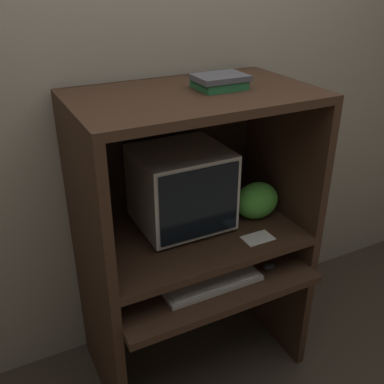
{
  "coord_description": "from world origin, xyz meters",
  "views": [
    {
      "loc": [
        -0.81,
        -1.27,
        1.9
      ],
      "look_at": [
        -0.01,
        0.31,
        0.99
      ],
      "focal_mm": 42.0,
      "sensor_mm": 36.0,
      "label": 1
    }
  ],
  "objects": [
    {
      "name": "wall_back",
      "position": [
        0.0,
        0.68,
        1.3
      ],
      "size": [
        6.0,
        0.06,
        2.6
      ],
      "color": "gray",
      "rests_on": "ground_plane"
    },
    {
      "name": "desk_base",
      "position": [
        0.0,
        0.25,
        0.4
      ],
      "size": [
        1.0,
        0.69,
        0.63
      ],
      "color": "#382316",
      "rests_on": "ground_plane"
    },
    {
      "name": "desk_monitor_shelf",
      "position": [
        0.0,
        0.31,
        0.76
      ],
      "size": [
        1.0,
        0.62,
        0.16
      ],
      "color": "#382316",
      "rests_on": "desk_base"
    },
    {
      "name": "hutch_upper",
      "position": [
        0.0,
        0.34,
        1.22
      ],
      "size": [
        1.0,
        0.62,
        0.65
      ],
      "color": "#382316",
      "rests_on": "desk_monitor_shelf"
    },
    {
      "name": "crt_monitor",
      "position": [
        -0.03,
        0.38,
        0.99
      ],
      "size": [
        0.41,
        0.37,
        0.38
      ],
      "color": "beige",
      "rests_on": "desk_monitor_shelf"
    },
    {
      "name": "keyboard",
      "position": [
        -0.02,
        0.1,
        0.64
      ],
      "size": [
        0.45,
        0.15,
        0.03
      ],
      "color": "beige",
      "rests_on": "desk_base"
    },
    {
      "name": "mouse",
      "position": [
        0.28,
        0.08,
        0.64
      ],
      "size": [
        0.06,
        0.04,
        0.03
      ],
      "color": "#28282B",
      "rests_on": "desk_base"
    },
    {
      "name": "snack_bag",
      "position": [
        0.33,
        0.29,
        0.88
      ],
      "size": [
        0.22,
        0.16,
        0.18
      ],
      "color": "green",
      "rests_on": "desk_monitor_shelf"
    },
    {
      "name": "book_stack",
      "position": [
        0.12,
        0.31,
        1.47
      ],
      "size": [
        0.21,
        0.17,
        0.06
      ],
      "color": "#236638",
      "rests_on": "hutch_upper"
    },
    {
      "name": "paper_card",
      "position": [
        0.23,
        0.12,
        0.79
      ],
      "size": [
        0.14,
        0.09,
        0.0
      ],
      "color": "white",
      "rests_on": "desk_monitor_shelf"
    }
  ]
}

